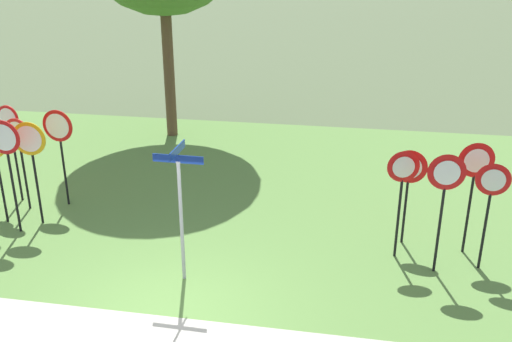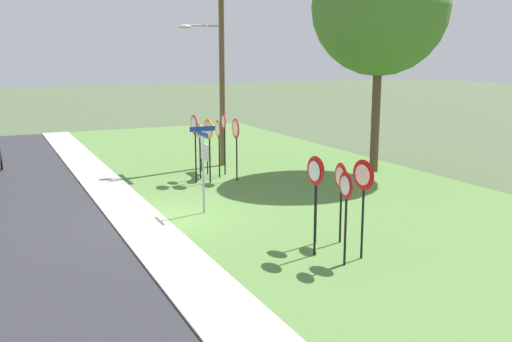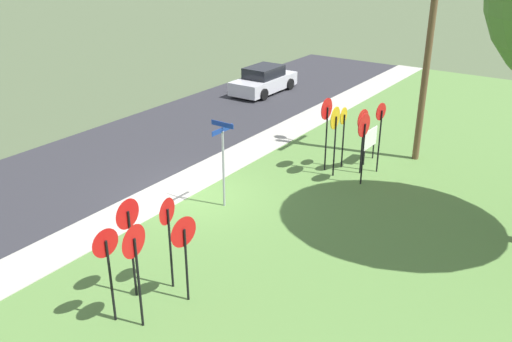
% 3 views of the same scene
% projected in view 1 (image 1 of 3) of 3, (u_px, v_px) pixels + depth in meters
% --- Properties ---
extents(ground_plane, '(160.00, 160.00, 0.00)m').
position_uv_depth(ground_plane, '(164.00, 319.00, 9.84)').
color(ground_plane, '#4C5B3D').
extents(grass_median, '(44.00, 12.00, 0.04)m').
position_uv_depth(grass_median, '(235.00, 186.00, 15.33)').
color(grass_median, '#567F3D').
rests_on(grass_median, ground_plane).
extents(stop_sign_near_left, '(0.78, 0.11, 2.47)m').
position_uv_depth(stop_sign_near_left, '(59.00, 137.00, 13.52)').
color(stop_sign_near_left, black).
rests_on(stop_sign_near_left, grass_median).
extents(stop_sign_far_left, '(0.77, 0.11, 2.49)m').
position_uv_depth(stop_sign_far_left, '(31.00, 151.00, 12.53)').
color(stop_sign_far_left, black).
rests_on(stop_sign_far_left, grass_median).
extents(stop_sign_far_center, '(0.61, 0.12, 2.52)m').
position_uv_depth(stop_sign_far_center, '(11.00, 134.00, 13.77)').
color(stop_sign_far_center, black).
rests_on(stop_sign_far_center, grass_median).
extents(stop_sign_far_right, '(0.76, 0.09, 2.65)m').
position_uv_depth(stop_sign_far_right, '(6.00, 152.00, 12.10)').
color(stop_sign_far_right, black).
rests_on(stop_sign_far_right, grass_median).
extents(stop_sign_center_tall, '(0.69, 0.12, 2.34)m').
position_uv_depth(stop_sign_center_tall, '(19.00, 144.00, 13.33)').
color(stop_sign_center_tall, black).
rests_on(stop_sign_center_tall, grass_median).
extents(yield_sign_near_left, '(0.71, 0.11, 2.49)m').
position_uv_depth(yield_sign_near_left, '(445.00, 186.00, 10.53)').
color(yield_sign_near_left, black).
rests_on(yield_sign_near_left, grass_median).
extents(yield_sign_near_right, '(0.73, 0.13, 2.45)m').
position_uv_depth(yield_sign_near_right, '(475.00, 172.00, 11.26)').
color(yield_sign_near_right, black).
rests_on(yield_sign_near_right, grass_median).
extents(yield_sign_far_left, '(0.65, 0.12, 2.26)m').
position_uv_depth(yield_sign_far_left, '(491.00, 193.00, 10.71)').
color(yield_sign_far_left, black).
rests_on(yield_sign_far_left, grass_median).
extents(yield_sign_far_right, '(0.73, 0.13, 2.15)m').
position_uv_depth(yield_sign_far_right, '(409.00, 176.00, 11.75)').
color(yield_sign_far_right, black).
rests_on(yield_sign_far_right, grass_median).
extents(yield_sign_center, '(0.64, 0.15, 2.34)m').
position_uv_depth(yield_sign_center, '(402.00, 180.00, 11.13)').
color(yield_sign_center, black).
rests_on(yield_sign_center, grass_median).
extents(street_name_post, '(0.96, 0.82, 2.73)m').
position_uv_depth(street_name_post, '(180.00, 202.00, 10.40)').
color(street_name_post, '#9EA0A8').
rests_on(street_name_post, grass_median).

